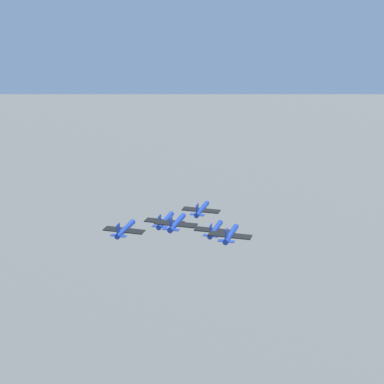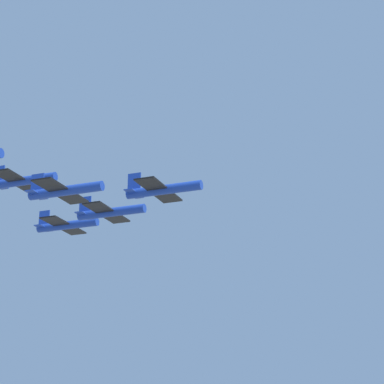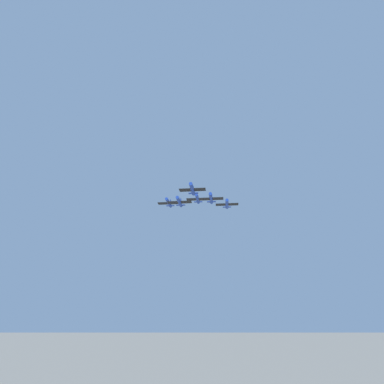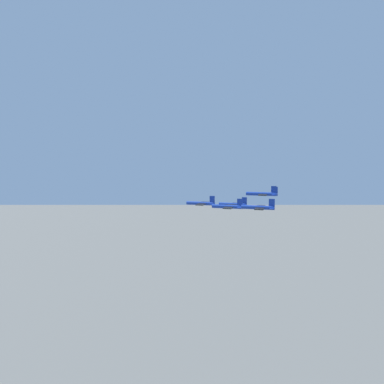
{
  "view_description": "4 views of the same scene",
  "coord_description": "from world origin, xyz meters",
  "px_view_note": "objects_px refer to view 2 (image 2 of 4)",
  "views": [
    {
      "loc": [
        218.87,
        -91.02,
        187.95
      ],
      "look_at": [
        32.32,
        -40.74,
        124.43
      ],
      "focal_mm": 70.0,
      "sensor_mm": 36.0,
      "label": 1
    },
    {
      "loc": [
        49.46,
        56.01,
        86.31
      ],
      "look_at": [
        32.17,
        -38.89,
        120.44
      ],
      "focal_mm": 70.0,
      "sensor_mm": 36.0,
      "label": 2
    },
    {
      "loc": [
        -60.29,
        6.28,
        78.2
      ],
      "look_at": [
        39.04,
        -40.32,
        120.63
      ],
      "focal_mm": 28.0,
      "sensor_mm": 36.0,
      "label": 3
    },
    {
      "loc": [
        -7.01,
        -173.49,
        139.92
      ],
      "look_at": [
        33.89,
        -34.74,
        124.55
      ],
      "focal_mm": 35.0,
      "sensor_mm": 36.0,
      "label": 4
    }
  ],
  "objects_px": {
    "jet_1": "(109,212)",
    "jet_3": "(65,225)",
    "jet_2": "(63,191)",
    "jet_0": "(161,190)",
    "jet_4": "(21,181)"
  },
  "relations": [
    {
      "from": "jet_1",
      "to": "jet_3",
      "type": "bearing_deg",
      "value": -120.47
    },
    {
      "from": "jet_2",
      "to": "jet_1",
      "type": "bearing_deg",
      "value": 180.0
    },
    {
      "from": "jet_2",
      "to": "jet_3",
      "type": "relative_size",
      "value": 1.0
    },
    {
      "from": "jet_1",
      "to": "jet_3",
      "type": "xyz_separation_m",
      "value": [
        6.24,
        -11.59,
        1.11
      ]
    },
    {
      "from": "jet_2",
      "to": "jet_3",
      "type": "height_order",
      "value": "jet_3"
    },
    {
      "from": "jet_0",
      "to": "jet_1",
      "type": "height_order",
      "value": "jet_1"
    },
    {
      "from": "jet_3",
      "to": "jet_2",
      "type": "bearing_deg",
      "value": 29.54
    },
    {
      "from": "jet_3",
      "to": "jet_4",
      "type": "distance_m",
      "value": 13.7
    },
    {
      "from": "jet_2",
      "to": "jet_4",
      "type": "relative_size",
      "value": 1.0
    },
    {
      "from": "jet_0",
      "to": "jet_3",
      "type": "xyz_separation_m",
      "value": [
        12.49,
        -23.18,
        1.2
      ]
    },
    {
      "from": "jet_2",
      "to": "jet_4",
      "type": "bearing_deg",
      "value": -120.47
    },
    {
      "from": "jet_2",
      "to": "jet_3",
      "type": "bearing_deg",
      "value": -150.46
    },
    {
      "from": "jet_0",
      "to": "jet_4",
      "type": "bearing_deg",
      "value": -90.0
    },
    {
      "from": "jet_4",
      "to": "jet_1",
      "type": "bearing_deg",
      "value": 120.47
    },
    {
      "from": "jet_2",
      "to": "jet_0",
      "type": "bearing_deg",
      "value": 120.47
    }
  ]
}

